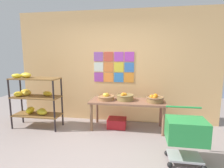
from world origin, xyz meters
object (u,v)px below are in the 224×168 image
produce_crate_under_table (117,123)px  fruit_basket_back_left (155,99)px  banana_shelf_unit (34,98)px  fruit_basket_centre (125,97)px  shopping_cart (186,132)px  fruit_basket_right (106,97)px  display_table (127,104)px

produce_crate_under_table → fruit_basket_back_left: bearing=-5.1°
banana_shelf_unit → fruit_basket_centre: (2.06, 0.26, 0.03)m
fruit_basket_centre → shopping_cart: shopping_cart is taller
produce_crate_under_table → fruit_basket_right: bearing=-173.2°
display_table → fruit_basket_back_left: size_ratio=4.31×
fruit_basket_centre → fruit_basket_right: fruit_basket_centre is taller
fruit_basket_right → fruit_basket_back_left: (1.07, -0.05, 0.01)m
banana_shelf_unit → shopping_cart: bearing=-16.5°
banana_shelf_unit → display_table: size_ratio=0.77×
shopping_cart → fruit_basket_back_left: bearing=115.6°
fruit_basket_right → fruit_basket_centre: bearing=3.2°
fruit_basket_centre → produce_crate_under_table: (-0.18, 0.01, -0.62)m
display_table → produce_crate_under_table: size_ratio=3.93×
fruit_basket_back_left → fruit_basket_centre: bearing=173.9°
fruit_basket_right → shopping_cart: (1.45, -1.15, -0.22)m
fruit_basket_back_left → banana_shelf_unit: bearing=-176.0°
shopping_cart → fruit_basket_right: bearing=148.1°
banana_shelf_unit → shopping_cart: banana_shelf_unit is taller
banana_shelf_unit → fruit_basket_right: 1.65m
fruit_basket_right → fruit_basket_back_left: fruit_basket_back_left is taller
fruit_basket_back_left → fruit_basket_right: bearing=177.6°
display_table → shopping_cart: 1.50m
fruit_basket_centre → fruit_basket_right: (-0.42, -0.02, -0.01)m
fruit_basket_centre → produce_crate_under_table: size_ratio=0.93×
fruit_basket_right → shopping_cart: shopping_cart is taller
banana_shelf_unit → fruit_basket_centre: banana_shelf_unit is taller
fruit_basket_centre → shopping_cart: bearing=-48.8°
fruit_basket_right → shopping_cart: 1.86m
banana_shelf_unit → fruit_basket_right: (1.63, 0.23, 0.02)m
banana_shelf_unit → produce_crate_under_table: 1.98m
fruit_basket_back_left → shopping_cart: size_ratio=0.46×
fruit_basket_centre → fruit_basket_back_left: size_ratio=1.02×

